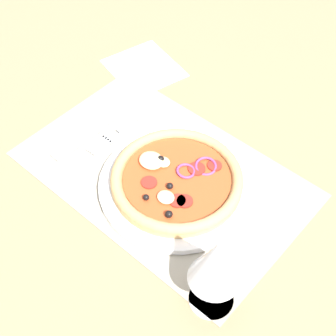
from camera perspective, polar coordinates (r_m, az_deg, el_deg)
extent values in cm
cube|color=#9E7A56|center=(86.46, -0.56, -1.23)|extent=(190.00, 140.00, 2.40)
cube|color=#A39984|center=(85.38, -0.57, -0.64)|extent=(47.82, 30.05, 0.40)
cylinder|color=white|center=(82.82, 0.99, -1.96)|extent=(25.82, 25.82, 1.16)
cylinder|color=tan|center=(81.97, 1.00, -1.49)|extent=(21.64, 21.64, 1.00)
torus|color=tan|center=(81.30, 1.00, -1.11)|extent=(21.71, 21.71, 1.80)
cylinder|color=#C64C23|center=(81.47, 1.00, -1.20)|extent=(17.74, 17.74, 0.30)
ellipsoid|color=beige|center=(83.36, -0.75, 0.93)|extent=(2.50, 2.25, 0.75)
ellipsoid|color=beige|center=(82.98, -1.92, 0.87)|extent=(4.23, 3.81, 1.27)
ellipsoid|color=beige|center=(78.40, -0.26, -3.33)|extent=(2.87, 2.58, 0.86)
sphere|color=black|center=(79.61, 0.22, -2.06)|extent=(1.08, 1.08, 1.08)
sphere|color=black|center=(78.34, -2.52, -3.37)|extent=(1.02, 1.02, 1.02)
sphere|color=black|center=(76.28, 0.10, -5.29)|extent=(1.20, 1.20, 1.20)
sphere|color=black|center=(82.97, -0.98, 0.90)|extent=(1.28, 1.28, 1.28)
torus|color=#8E3D75|center=(82.00, 2.05, -0.34)|extent=(3.24, 3.23, 0.85)
torus|color=#8E3D75|center=(82.85, 4.34, 0.21)|extent=(3.77, 3.73, 1.29)
cylinder|color=#A3281E|center=(78.34, 1.08, -3.75)|extent=(2.64, 2.64, 0.30)
cylinder|color=#A3281E|center=(78.32, 1.92, -3.80)|extent=(2.61, 2.61, 0.30)
cylinder|color=#A3281E|center=(83.19, 5.34, 0.28)|extent=(2.43, 2.43, 0.30)
cylinder|color=#A3281E|center=(82.54, 3.29, -0.08)|extent=(2.89, 2.89, 0.30)
cylinder|color=#A3281E|center=(80.61, -2.16, -1.65)|extent=(2.61, 2.61, 0.30)
cube|color=silver|center=(94.67, -3.36, 6.00)|extent=(1.00, 11.17, 0.44)
cube|color=silver|center=(91.41, -6.31, 3.74)|extent=(2.22, 2.54, 0.44)
cube|color=silver|center=(90.42, -8.24, 2.82)|extent=(0.36, 4.32, 0.44)
cube|color=silver|center=(90.09, -7.98, 2.63)|extent=(0.36, 4.32, 0.44)
cube|color=silver|center=(89.77, -7.72, 2.45)|extent=(0.36, 4.32, 0.44)
cube|color=silver|center=(89.44, -7.45, 2.27)|extent=(0.36, 4.32, 0.44)
cube|color=silver|center=(95.59, -5.54, 6.42)|extent=(1.45, 8.42, 0.62)
cube|color=silver|center=(91.41, -10.07, 3.14)|extent=(2.21, 11.63, 0.44)
cylinder|color=silver|center=(73.19, 4.93, -14.59)|extent=(6.40, 6.40, 0.40)
cylinder|color=silver|center=(70.33, 5.11, -13.46)|extent=(0.80, 0.80, 6.00)
cone|color=silver|center=(63.96, 5.56, -10.53)|extent=(7.20, 7.20, 8.50)
cone|color=red|center=(64.88, 5.49, -10.99)|extent=(4.96, 4.96, 5.58)
cube|color=white|center=(106.04, -2.76, 11.34)|extent=(17.25, 16.22, 0.36)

